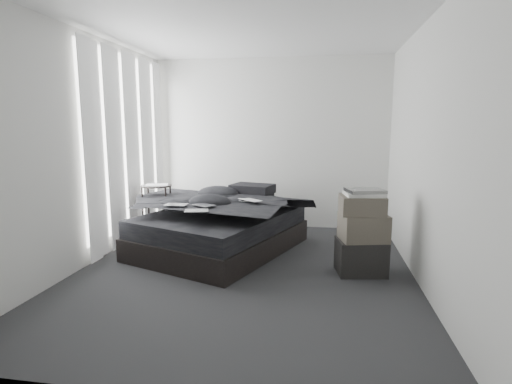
% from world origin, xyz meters
% --- Properties ---
extents(floor, '(3.60, 4.20, 0.01)m').
position_xyz_m(floor, '(0.00, 0.00, 0.00)').
color(floor, '#2C2C2E').
rests_on(floor, ground).
extents(ceiling, '(3.60, 4.20, 0.01)m').
position_xyz_m(ceiling, '(0.00, 0.00, 2.60)').
color(ceiling, white).
rests_on(ceiling, ground).
extents(wall_back, '(3.60, 0.01, 2.60)m').
position_xyz_m(wall_back, '(0.00, 2.10, 1.30)').
color(wall_back, silver).
rests_on(wall_back, ground).
extents(wall_front, '(3.60, 0.01, 2.60)m').
position_xyz_m(wall_front, '(0.00, -2.10, 1.30)').
color(wall_front, silver).
rests_on(wall_front, ground).
extents(wall_left, '(0.01, 4.20, 2.60)m').
position_xyz_m(wall_left, '(-1.80, 0.00, 1.30)').
color(wall_left, silver).
rests_on(wall_left, ground).
extents(wall_right, '(0.01, 4.20, 2.60)m').
position_xyz_m(wall_right, '(1.80, 0.00, 1.30)').
color(wall_right, silver).
rests_on(wall_right, ground).
extents(window_left, '(0.02, 2.00, 2.30)m').
position_xyz_m(window_left, '(-1.78, 0.90, 1.35)').
color(window_left, white).
rests_on(window_left, wall_left).
extents(curtain_left, '(0.06, 2.12, 2.48)m').
position_xyz_m(curtain_left, '(-1.73, 0.90, 1.28)').
color(curtain_left, white).
rests_on(curtain_left, wall_left).
extents(bed, '(2.15, 2.43, 0.27)m').
position_xyz_m(bed, '(-0.45, 0.71, 0.14)').
color(bed, black).
rests_on(bed, floor).
extents(mattress, '(2.07, 2.36, 0.22)m').
position_xyz_m(mattress, '(-0.45, 0.71, 0.38)').
color(mattress, black).
rests_on(mattress, bed).
extents(duvet, '(2.01, 2.14, 0.24)m').
position_xyz_m(duvet, '(-0.47, 0.67, 0.61)').
color(duvet, black).
rests_on(duvet, mattress).
extents(pillow_lower, '(0.71, 0.60, 0.14)m').
position_xyz_m(pillow_lower, '(-0.21, 1.46, 0.56)').
color(pillow_lower, black).
rests_on(pillow_lower, mattress).
extents(pillow_upper, '(0.65, 0.53, 0.13)m').
position_xyz_m(pillow_upper, '(-0.16, 1.42, 0.69)').
color(pillow_upper, black).
rests_on(pillow_upper, pillow_lower).
extents(laptop, '(0.38, 0.36, 0.03)m').
position_xyz_m(laptop, '(-0.08, 0.63, 0.74)').
color(laptop, silver).
rests_on(laptop, duvet).
extents(comic_a, '(0.26, 0.17, 0.01)m').
position_xyz_m(comic_a, '(-0.87, 0.30, 0.73)').
color(comic_a, black).
rests_on(comic_a, duvet).
extents(comic_b, '(0.30, 0.28, 0.01)m').
position_xyz_m(comic_b, '(-0.54, 0.33, 0.74)').
color(comic_b, black).
rests_on(comic_b, duvet).
extents(comic_c, '(0.29, 0.22, 0.01)m').
position_xyz_m(comic_c, '(-0.53, 0.01, 0.74)').
color(comic_c, black).
rests_on(comic_c, duvet).
extents(side_stand, '(0.48, 0.48, 0.76)m').
position_xyz_m(side_stand, '(-1.43, 1.03, 0.38)').
color(side_stand, black).
rests_on(side_stand, floor).
extents(papers, '(0.35, 0.31, 0.02)m').
position_xyz_m(papers, '(-1.42, 1.02, 0.77)').
color(papers, white).
rests_on(papers, side_stand).
extents(floor_books, '(0.18, 0.24, 0.16)m').
position_xyz_m(floor_books, '(-1.37, 1.00, 0.08)').
color(floor_books, black).
rests_on(floor_books, floor).
extents(box_lower, '(0.56, 0.47, 0.37)m').
position_xyz_m(box_lower, '(1.25, 0.16, 0.18)').
color(box_lower, black).
rests_on(box_lower, floor).
extents(box_mid, '(0.54, 0.47, 0.28)m').
position_xyz_m(box_mid, '(1.26, 0.15, 0.51)').
color(box_mid, '#524B41').
rests_on(box_mid, box_lower).
extents(box_upper, '(0.48, 0.41, 0.20)m').
position_xyz_m(box_upper, '(1.24, 0.16, 0.75)').
color(box_upper, '#524B41').
rests_on(box_upper, box_mid).
extents(art_book_white, '(0.42, 0.36, 0.04)m').
position_xyz_m(art_book_white, '(1.25, 0.16, 0.87)').
color(art_book_white, silver).
rests_on(art_book_white, box_upper).
extents(art_book_snake, '(0.43, 0.38, 0.03)m').
position_xyz_m(art_book_snake, '(1.26, 0.15, 0.90)').
color(art_book_snake, silver).
rests_on(art_book_snake, art_book_white).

